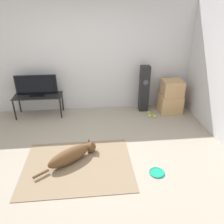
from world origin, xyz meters
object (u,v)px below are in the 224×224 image
(cardboard_box_upper, at_px, (172,88))
(tennis_ball_near_speaker, at_px, (149,116))
(tv, at_px, (36,86))
(tennis_ball_loose_on_carpet, at_px, (154,116))
(tv_stand, at_px, (38,98))
(tennis_ball_by_boxes, at_px, (149,112))
(dog, at_px, (72,155))
(floor_speaker, at_px, (144,89))
(cardboard_box_lower, at_px, (169,103))
(frisbee, at_px, (157,173))

(cardboard_box_upper, height_order, tennis_ball_near_speaker, cardboard_box_upper)
(tv, xyz_separation_m, tennis_ball_loose_on_carpet, (2.72, -0.41, -0.72))
(tennis_ball_loose_on_carpet, bearing_deg, cardboard_box_upper, 33.08)
(tv_stand, height_order, tennis_ball_near_speaker, tv_stand)
(tv_stand, relative_size, tennis_ball_by_boxes, 16.69)
(dog, xyz_separation_m, tennis_ball_near_speaker, (1.73, 1.47, -0.10))
(floor_speaker, bearing_deg, tennis_ball_near_speaker, -80.93)
(cardboard_box_lower, height_order, tennis_ball_near_speaker, cardboard_box_lower)
(frisbee, bearing_deg, tv, 134.30)
(tv, height_order, tennis_ball_loose_on_carpet, tv)
(cardboard_box_upper, bearing_deg, dog, -143.02)
(tennis_ball_by_boxes, xyz_separation_m, tennis_ball_near_speaker, (-0.03, -0.17, 0.00))
(floor_speaker, distance_m, tennis_ball_loose_on_carpet, 0.72)
(tennis_ball_near_speaker, height_order, tennis_ball_loose_on_carpet, same)
(floor_speaker, xyz_separation_m, tennis_ball_by_boxes, (0.10, -0.25, -0.53))
(cardboard_box_upper, xyz_separation_m, tv_stand, (-3.19, 0.11, -0.16))
(cardboard_box_upper, distance_m, tv_stand, 3.20)
(cardboard_box_lower, height_order, cardboard_box_upper, cardboard_box_upper)
(dog, bearing_deg, frisbee, -17.99)
(tv, bearing_deg, cardboard_box_upper, -1.97)
(floor_speaker, bearing_deg, tennis_ball_by_boxes, -68.31)
(floor_speaker, relative_size, tennis_ball_near_speaker, 17.18)
(frisbee, distance_m, tennis_ball_loose_on_carpet, 1.94)
(cardboard_box_upper, height_order, tennis_ball_loose_on_carpet, cardboard_box_upper)
(dog, height_order, tv_stand, tv_stand)
(tv, bearing_deg, tennis_ball_by_boxes, -4.49)
(tv, bearing_deg, tennis_ball_loose_on_carpet, -8.65)
(tennis_ball_by_boxes, distance_m, tennis_ball_loose_on_carpet, 0.22)
(frisbee, bearing_deg, cardboard_box_lower, 66.70)
(floor_speaker, height_order, tv_stand, floor_speaker)
(tv, bearing_deg, frisbee, -45.70)
(cardboard_box_upper, xyz_separation_m, tennis_ball_near_speaker, (-0.58, -0.27, -0.58))
(cardboard_box_upper, relative_size, floor_speaker, 0.42)
(cardboard_box_lower, distance_m, tennis_ball_loose_on_carpet, 0.58)
(tv, relative_size, tennis_ball_by_boxes, 14.12)
(tv, height_order, tennis_ball_near_speaker, tv)
(dog, xyz_separation_m, floor_speaker, (1.67, 1.89, 0.43))
(floor_speaker, distance_m, tv_stand, 2.55)
(cardboard_box_lower, xyz_separation_m, floor_speaker, (-0.63, 0.14, 0.35))
(tv, xyz_separation_m, tennis_ball_near_speaker, (2.61, -0.38, -0.72))
(tv, distance_m, tennis_ball_by_boxes, 2.75)
(dog, bearing_deg, tennis_ball_near_speaker, 40.28)
(dog, relative_size, floor_speaker, 0.88)
(frisbee, distance_m, tennis_ball_near_speaker, 1.95)
(dog, distance_m, tennis_ball_near_speaker, 2.27)
(tv, distance_m, tennis_ball_loose_on_carpet, 2.85)
(frisbee, relative_size, cardboard_box_lower, 0.46)
(dog, xyz_separation_m, frisbee, (1.36, -0.44, -0.13))
(dog, height_order, tennis_ball_near_speaker, dog)
(dog, xyz_separation_m, tv_stand, (-0.88, 1.85, 0.32))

